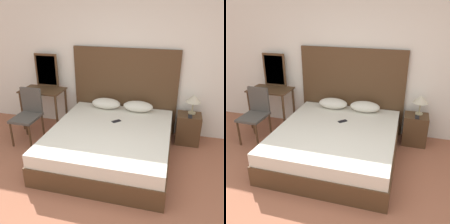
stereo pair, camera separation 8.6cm
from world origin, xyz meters
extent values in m
cube|color=white|center=(0.00, 2.56, 1.35)|extent=(10.00, 0.06, 2.70)
cube|color=#4C331E|center=(-0.10, 1.44, 0.15)|extent=(1.87, 2.05, 0.31)
cube|color=silver|center=(-0.10, 1.44, 0.40)|extent=(1.83, 2.01, 0.20)
cube|color=#4C331E|center=(-0.10, 2.48, 0.80)|extent=(1.96, 0.05, 1.59)
ellipsoid|color=silver|center=(-0.40, 2.26, 0.60)|extent=(0.54, 0.30, 0.19)
ellipsoid|color=silver|center=(0.21, 2.26, 0.60)|extent=(0.54, 0.30, 0.19)
cube|color=black|center=(-0.07, 1.73, 0.51)|extent=(0.15, 0.16, 0.01)
cube|color=#4C331E|center=(1.12, 2.24, 0.27)|extent=(0.41, 0.36, 0.54)
cylinder|color=tan|center=(1.15, 2.32, 0.55)|extent=(0.13, 0.13, 0.02)
cylinder|color=tan|center=(1.15, 2.32, 0.66)|extent=(0.02, 0.02, 0.19)
cone|color=beige|center=(1.15, 2.32, 0.82)|extent=(0.26, 0.26, 0.13)
cube|color=black|center=(1.12, 2.16, 0.54)|extent=(0.08, 0.15, 0.01)
cube|color=#4C331E|center=(-1.65, 2.18, 0.78)|extent=(0.81, 0.51, 0.02)
cylinder|color=#4C331E|center=(-2.01, 1.96, 0.38)|extent=(0.04, 0.04, 0.76)
cylinder|color=#4C331E|center=(-1.28, 1.96, 0.38)|extent=(0.04, 0.04, 0.76)
cylinder|color=#4C331E|center=(-2.01, 2.39, 0.38)|extent=(0.04, 0.04, 0.76)
cylinder|color=#4C331E|center=(-1.28, 2.39, 0.38)|extent=(0.04, 0.04, 0.76)
cube|color=#4C331E|center=(-1.65, 2.41, 1.11)|extent=(0.47, 0.03, 0.65)
cube|color=#B2BCC6|center=(-1.65, 2.40, 1.11)|extent=(0.40, 0.01, 0.57)
cube|color=#4C4742|center=(-1.66, 1.54, 0.47)|extent=(0.42, 0.50, 0.04)
cube|color=#4C4742|center=(-1.66, 1.78, 0.72)|extent=(0.39, 0.04, 0.46)
cylinder|color=#4C331E|center=(-1.83, 1.32, 0.22)|extent=(0.04, 0.04, 0.45)
cylinder|color=#4C331E|center=(-1.48, 1.32, 0.22)|extent=(0.04, 0.04, 0.45)
cylinder|color=#4C331E|center=(-1.83, 1.77, 0.22)|extent=(0.04, 0.04, 0.45)
cylinder|color=#4C331E|center=(-1.48, 1.77, 0.22)|extent=(0.04, 0.04, 0.45)
camera|label=1|loc=(0.81, -1.92, 2.29)|focal=40.00mm
camera|label=2|loc=(0.89, -1.90, 2.29)|focal=40.00mm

